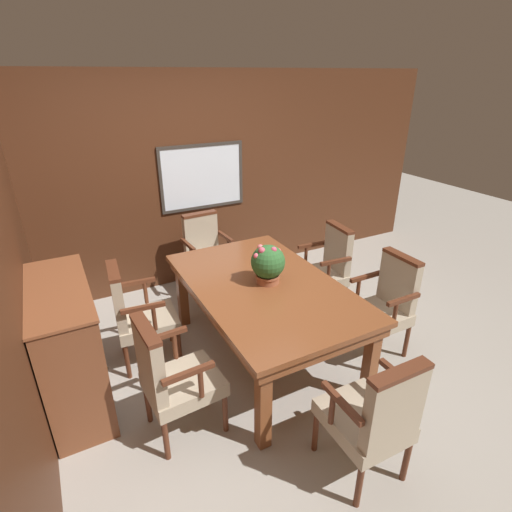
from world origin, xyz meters
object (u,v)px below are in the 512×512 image
object	(u,v)px
chair_left_far	(137,313)
chair_head_near	(374,416)
potted_plant	(268,264)
chair_right_near	(385,303)
chair_left_near	(172,376)
dining_table	(264,293)
chair_right_far	(326,267)
sideboard_cabinet	(70,346)
chair_head_far	(206,253)

from	to	relation	value
chair_left_far	chair_head_near	distance (m)	2.09
chair_left_far	potted_plant	xyz separation A→B (m)	(1.05, -0.45, 0.43)
chair_right_near	potted_plant	size ratio (longest dim) A/B	2.78
chair_left_far	chair_left_near	xyz separation A→B (m)	(0.03, -0.91, 0.00)
chair_left_far	chair_head_near	bearing A→B (deg)	-145.97
dining_table	chair_left_far	size ratio (longest dim) A/B	2.00
chair_right_near	chair_left_near	size ratio (longest dim) A/B	1.00
dining_table	chair_right_near	xyz separation A→B (m)	(1.01, -0.43, -0.16)
chair_right_near	chair_right_far	xyz separation A→B (m)	(-0.02, 0.85, 0.00)
chair_left_far	potted_plant	distance (m)	1.22
chair_right_far	chair_right_near	bearing A→B (deg)	5.95
chair_head_near	potted_plant	distance (m)	1.44
chair_left_far	chair_left_near	world-z (taller)	same
potted_plant	sideboard_cabinet	bearing A→B (deg)	172.03
chair_left_far	chair_left_near	bearing A→B (deg)	-172.90
dining_table	chair_left_near	world-z (taller)	chair_left_near
chair_right_near	chair_head_near	xyz separation A→B (m)	(-1.00, -0.93, 0.00)
chair_right_near	chair_head_near	world-z (taller)	same
chair_head_near	chair_right_far	bearing A→B (deg)	-118.08
chair_left_far	sideboard_cabinet	xyz separation A→B (m)	(-0.55, -0.22, -0.00)
dining_table	chair_right_near	bearing A→B (deg)	-23.08
chair_left_near	chair_right_near	bearing A→B (deg)	-93.24
chair_left_near	chair_head_far	size ratio (longest dim) A/B	1.00
dining_table	potted_plant	size ratio (longest dim) A/B	5.55
chair_head_near	potted_plant	bearing A→B (deg)	-90.63
chair_left_far	chair_right_far	world-z (taller)	same
chair_left_far	chair_head_near	size ratio (longest dim) A/B	1.00
sideboard_cabinet	chair_head_near	bearing A→B (deg)	-45.63
potted_plant	sideboard_cabinet	world-z (taller)	potted_plant
chair_head_far	sideboard_cabinet	bearing A→B (deg)	-147.59
dining_table	chair_left_far	world-z (taller)	chair_left_far
chair_left_near	sideboard_cabinet	distance (m)	0.90
dining_table	chair_head_near	distance (m)	1.37
chair_right_near	chair_left_near	distance (m)	1.98
chair_head_far	sideboard_cabinet	size ratio (longest dim) A/B	0.85
chair_left_near	sideboard_cabinet	xyz separation A→B (m)	(-0.59, 0.69, -0.00)
chair_head_far	chair_right_far	bearing A→B (deg)	-46.18
potted_plant	chair_right_far	bearing A→B (deg)	23.20
sideboard_cabinet	chair_head_far	bearing A→B (deg)	35.71
chair_right_near	sideboard_cabinet	distance (m)	2.65
chair_right_far	sideboard_cabinet	world-z (taller)	sideboard_cabinet
chair_right_near	chair_head_far	world-z (taller)	same
chair_left_far	dining_table	bearing A→B (deg)	-109.66
chair_left_far	potted_plant	size ratio (longest dim) A/B	2.78
dining_table	chair_left_far	bearing A→B (deg)	155.28
chair_left_far	chair_head_far	xyz separation A→B (m)	(0.99, 0.89, 0.00)
dining_table	chair_left_far	distance (m)	1.12
chair_head_near	sideboard_cabinet	distance (m)	2.24
chair_right_far	sideboard_cabinet	xyz separation A→B (m)	(-2.55, -0.18, -0.00)
chair_left_near	sideboard_cabinet	bearing A→B (deg)	36.81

